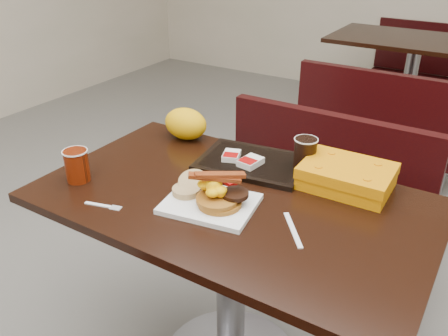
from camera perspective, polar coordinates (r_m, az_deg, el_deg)
The scene contains 23 objects.
table_near at distance 1.66m, azimuth 0.86°, elevation -14.65°, with size 1.20×0.70×0.75m, color black, non-canonical shape.
bench_near_n at distance 2.19m, azimuth 10.42°, elevation -4.16°, with size 1.00×0.46×0.72m, color black, non-canonical shape.
table_far at distance 3.88m, azimuth 21.42°, elevation 8.94°, with size 1.20×0.70×0.75m, color black, non-canonical shape.
bench_far_s at distance 3.23m, azimuth 18.66°, elevation 5.58°, with size 1.00×0.46×0.72m, color black, non-canonical shape.
bench_far_n at distance 4.55m, azimuth 23.34°, elevation 10.97°, with size 1.00×0.46×0.72m, color black, non-canonical shape.
platter at distance 1.39m, azimuth -1.71°, elevation -4.37°, with size 0.26×0.21×0.02m, color white.
pancake_stack at distance 1.36m, azimuth -0.52°, elevation -4.02°, with size 0.13×0.13×0.03m, color #A2601B.
sausage_patty at distance 1.36m, azimuth 1.38°, elevation -3.15°, with size 0.08×0.08×0.01m, color black.
scrambled_eggs at distance 1.37m, azimuth -1.30°, elevation -2.20°, with size 0.09×0.08×0.05m, color #FFA005.
bacon_strips at distance 1.35m, azimuth -1.12°, elevation -1.06°, with size 0.15×0.07×0.01m, color #451104, non-canonical shape.
muffin_bottom at distance 1.43m, azimuth -4.61°, elevation -2.77°, with size 0.08×0.08×0.02m, color tan.
muffin_top at distance 1.45m, azimuth -3.76°, elevation -1.70°, with size 0.09×0.09×0.02m, color tan.
coffee_cup_near at distance 1.58m, azimuth -17.41°, elevation 0.29°, with size 0.08×0.08×0.11m, color #942305.
fork at distance 1.45m, azimuth -15.05°, elevation -4.33°, with size 0.12×0.02×0.00m, color white, non-canonical shape.
knife at distance 1.30m, azimuth 8.36°, elevation -7.42°, with size 0.17×0.01×0.00m, color white.
condiment_syrup at distance 1.55m, azimuth -1.70°, elevation -0.96°, with size 0.04×0.03×0.01m, color #A64707.
condiment_ketchup at distance 1.51m, azimuth 0.69°, elevation -1.73°, with size 0.04×0.03×0.01m, color #8C0504.
tray at distance 1.63m, azimuth 3.45°, elevation 0.66°, with size 0.36×0.26×0.02m, color black.
hashbrown_sleeve_left at distance 1.63m, azimuth 0.91°, elevation 1.52°, with size 0.06×0.08×0.02m, color silver.
hashbrown_sleeve_right at distance 1.59m, azimuth 3.25°, elevation 0.75°, with size 0.06×0.08×0.02m, color silver.
coffee_cup_far at distance 1.58m, azimuth 9.81°, elevation 1.82°, with size 0.07×0.07×0.10m, color black.
clamshell at distance 1.53m, azimuth 14.68°, elevation -0.97°, with size 0.28×0.21×0.07m, color #D07703.
paper_bag at distance 1.82m, azimuth -4.67°, elevation 5.39°, with size 0.17×0.13×0.12m, color #EDB307.
Camera 1 is at (0.63, -1.06, 1.49)m, focal length 37.67 mm.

